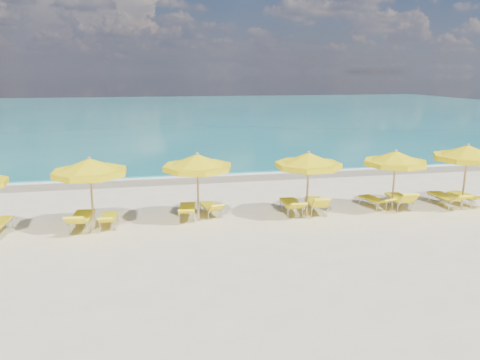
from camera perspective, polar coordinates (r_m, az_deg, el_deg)
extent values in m
plane|color=beige|center=(17.26, 1.00, -4.99)|extent=(120.00, 120.00, 0.00)
cube|color=#136E70|center=(64.34, -8.38, 8.15)|extent=(120.00, 80.00, 0.30)
cube|color=tan|center=(24.28, -2.78, 0.32)|extent=(120.00, 2.60, 0.01)
cube|color=white|center=(25.05, -3.06, 0.72)|extent=(120.00, 1.20, 0.03)
cube|color=white|center=(33.53, -15.55, 3.40)|extent=(14.00, 0.36, 0.05)
cube|color=white|center=(42.00, 4.59, 5.70)|extent=(18.00, 0.30, 0.05)
cylinder|color=tan|center=(16.73, -17.63, -1.79)|extent=(0.08, 0.08, 2.47)
cone|color=yellow|center=(16.51, -17.88, 1.69)|extent=(3.31, 3.31, 0.49)
cylinder|color=yellow|center=(16.56, -17.82, 0.87)|extent=(3.33, 3.33, 0.20)
sphere|color=tan|center=(16.47, -17.94, 2.55)|extent=(0.11, 0.11, 0.11)
cylinder|color=tan|center=(17.01, -5.16, -1.04)|extent=(0.08, 0.08, 2.44)
cone|color=yellow|center=(16.79, -5.23, 2.35)|extent=(2.78, 2.78, 0.49)
cylinder|color=yellow|center=(16.83, -5.21, 1.55)|extent=(2.81, 2.81, 0.19)
sphere|color=tan|center=(16.74, -5.24, 3.19)|extent=(0.11, 0.11, 0.11)
cylinder|color=tan|center=(17.60, 8.24, -0.69)|extent=(0.07, 0.07, 2.41)
cone|color=yellow|center=(17.39, 8.35, 2.55)|extent=(3.20, 3.20, 0.48)
cylinder|color=yellow|center=(17.44, 8.32, 1.79)|extent=(3.23, 3.23, 0.19)
sphere|color=tan|center=(17.35, 8.37, 3.35)|extent=(0.11, 0.11, 0.11)
cylinder|color=tan|center=(19.09, 18.23, -0.23)|extent=(0.07, 0.07, 2.35)
cone|color=yellow|center=(18.90, 18.44, 2.68)|extent=(2.73, 2.73, 0.47)
cylinder|color=yellow|center=(18.94, 18.39, 2.00)|extent=(2.75, 2.75, 0.19)
sphere|color=tan|center=(18.86, 18.49, 3.39)|extent=(0.10, 0.10, 0.10)
cylinder|color=tan|center=(20.54, 25.70, 0.26)|extent=(0.08, 0.08, 2.51)
cone|color=yellow|center=(20.35, 25.99, 3.16)|extent=(2.88, 2.88, 0.50)
cylinder|color=yellow|center=(20.39, 25.92, 2.48)|extent=(2.90, 2.90, 0.20)
sphere|color=tan|center=(20.31, 26.07, 3.87)|extent=(0.11, 0.11, 0.11)
cube|color=yellow|center=(17.29, -18.69, -4.22)|extent=(0.75, 1.49, 0.09)
cube|color=yellow|center=(16.30, -19.42, -4.66)|extent=(0.69, 0.67, 0.43)
cube|color=yellow|center=(17.27, -15.68, -4.33)|extent=(0.57, 1.17, 0.07)
cube|color=yellow|center=(16.47, -16.03, -4.72)|extent=(0.53, 0.53, 0.32)
cube|color=yellow|center=(17.69, -6.46, -3.37)|extent=(0.72, 1.34, 0.08)
cube|color=yellow|center=(16.78, -6.55, -3.84)|extent=(0.64, 0.65, 0.31)
cube|color=yellow|center=(17.96, -3.67, -3.18)|extent=(0.69, 1.22, 0.07)
cube|color=yellow|center=(17.19, -2.90, -3.39)|extent=(0.58, 0.57, 0.36)
cube|color=yellow|center=(18.25, 6.23, -2.78)|extent=(0.67, 1.38, 0.08)
cube|color=yellow|center=(17.33, 7.03, -3.13)|extent=(0.63, 0.63, 0.37)
cube|color=yellow|center=(18.46, 9.21, -2.65)|extent=(0.83, 1.47, 0.09)
cube|color=yellow|center=(17.52, 9.86, -2.80)|extent=(0.70, 0.64, 0.49)
cube|color=yellow|center=(19.64, 15.82, -2.22)|extent=(0.74, 1.25, 0.07)
cube|color=yellow|center=(19.00, 17.40, -2.47)|extent=(0.62, 0.63, 0.30)
cube|color=yellow|center=(19.89, 18.72, -2.04)|extent=(0.80, 1.47, 0.09)
cube|color=yellow|center=(19.00, 19.86, -2.12)|extent=(0.69, 0.62, 0.50)
cube|color=yellow|center=(20.83, 23.61, -1.81)|extent=(0.68, 1.40, 0.08)
cube|color=yellow|center=(20.07, 25.32, -2.03)|extent=(0.64, 0.63, 0.39)
cube|color=yellow|center=(21.42, 25.65, -1.69)|extent=(0.77, 1.36, 0.08)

